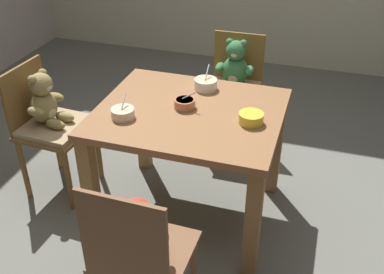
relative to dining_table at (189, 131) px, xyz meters
The scene contains 9 objects.
ground_plane 0.62m from the dining_table, ahead, with size 5.20×5.20×0.04m.
dining_table is the anchor object (origin of this frame).
teddy_chair_far_center 0.85m from the dining_table, 85.54° to the left, with size 0.41×0.40×0.85m.
teddy_chair_near_front 0.86m from the dining_table, 86.71° to the right, with size 0.42×0.40×0.90m.
teddy_chair_near_left 0.93m from the dining_table, behind, with size 0.42×0.44×0.86m.
porridge_bowl_white_far_center 0.33m from the dining_table, 87.49° to the left, with size 0.14×0.15×0.13m.
porridge_bowl_cream_near_left 0.40m from the dining_table, 150.05° to the right, with size 0.13×0.14×0.12m.
porridge_bowl_yellow_near_right 0.39m from the dining_table, ahead, with size 0.13×0.13×0.06m.
porridge_bowl_terracotta_center 0.17m from the dining_table, 146.80° to the left, with size 0.13×0.12×0.11m.
Camera 1 is at (0.69, -2.14, 1.98)m, focal length 43.25 mm.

